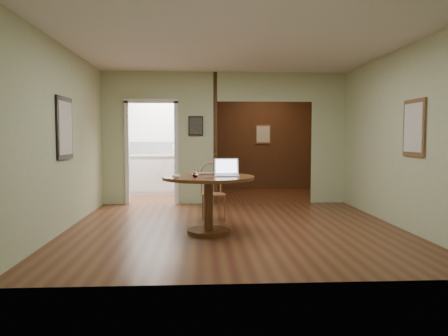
{
  "coord_description": "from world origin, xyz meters",
  "views": [
    {
      "loc": [
        -0.52,
        -6.47,
        1.36
      ],
      "look_at": [
        -0.17,
        -0.2,
        0.92
      ],
      "focal_mm": 35.0,
      "sensor_mm": 36.0,
      "label": 1
    }
  ],
  "objects": [
    {
      "name": "room_shell",
      "position": [
        -0.47,
        3.1,
        1.29
      ],
      "size": [
        5.2,
        7.5,
        5.0
      ],
      "color": "silver",
      "rests_on": "ground"
    },
    {
      "name": "mouse",
      "position": [
        -0.84,
        -0.57,
        0.84
      ],
      "size": [
        0.13,
        0.09,
        0.05
      ],
      "primitive_type": "ellipsoid",
      "rotation": [
        0.0,
        0.0,
        0.27
      ],
      "color": "white",
      "rests_on": "dining_table"
    },
    {
      "name": "wine_glass",
      "position": [
        -0.58,
        -0.53,
        0.87
      ],
      "size": [
        0.1,
        0.1,
        0.11
      ],
      "primitive_type": null,
      "color": "white",
      "rests_on": "dining_table"
    },
    {
      "name": "floor",
      "position": [
        0.0,
        0.0,
        0.0
      ],
      "size": [
        5.0,
        5.0,
        0.0
      ],
      "primitive_type": "plane",
      "color": "#4B2215",
      "rests_on": "ground"
    },
    {
      "name": "open_laptop",
      "position": [
        -0.14,
        -0.28,
        0.88
      ],
      "size": [
        0.35,
        0.3,
        0.25
      ],
      "rotation": [
        0.0,
        0.0,
        -0.01
      ],
      "color": "white",
      "rests_on": "dining_table"
    },
    {
      "name": "kitchen_cabinet",
      "position": [
        -1.35,
        4.2,
        0.47
      ],
      "size": [
        2.06,
        0.6,
        0.94
      ],
      "color": "white",
      "rests_on": "ground"
    },
    {
      "name": "dining_table",
      "position": [
        -0.4,
        -0.31,
        0.61
      ],
      "size": [
        1.31,
        1.31,
        0.82
      ],
      "rotation": [
        0.0,
        0.0,
        -0.3
      ],
      "color": "#5A2F16",
      "rests_on": "ground"
    },
    {
      "name": "pen",
      "position": [
        -0.39,
        -0.62,
        0.82
      ],
      "size": [
        0.11,
        0.07,
        0.01
      ],
      "primitive_type": "cylinder",
      "rotation": [
        0.0,
        1.57,
        0.57
      ],
      "color": "navy",
      "rests_on": "dining_table"
    },
    {
      "name": "chair",
      "position": [
        -0.31,
        0.66,
        0.53
      ],
      "size": [
        0.49,
        0.49,
        0.95
      ],
      "rotation": [
        0.0,
        0.0,
        0.25
      ],
      "color": "#935A34",
      "rests_on": "ground"
    },
    {
      "name": "grocery_bag",
      "position": [
        -1.03,
        4.2,
        1.11
      ],
      "size": [
        0.42,
        0.39,
        0.33
      ],
      "primitive_type": "ellipsoid",
      "rotation": [
        0.0,
        0.0,
        -0.41
      ],
      "color": "beige",
      "rests_on": "kitchen_cabinet"
    },
    {
      "name": "closed_laptop",
      "position": [
        -0.38,
        -0.05,
        0.83
      ],
      "size": [
        0.4,
        0.29,
        0.03
      ],
      "primitive_type": "imported",
      "rotation": [
        0.0,
        0.0,
        0.16
      ],
      "color": "#ABABAF",
      "rests_on": "dining_table"
    }
  ]
}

